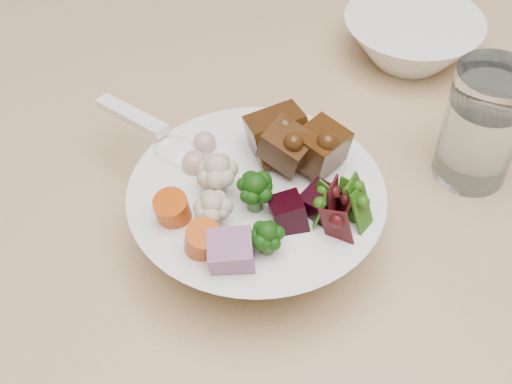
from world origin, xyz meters
TOP-DOWN VIEW (x-y plane):
  - food_bowl at (-0.36, 0.06)m, footprint 0.23×0.23m
  - soup_spoon at (-0.47, 0.06)m, footprint 0.14×0.04m
  - water_glass at (-0.25, 0.26)m, footprint 0.07×0.07m
  - side_bowl at (-0.39, 0.40)m, footprint 0.16×0.16m

SIDE VIEW (x-z plane):
  - side_bowl at x=-0.39m, z-range 0.78..0.83m
  - food_bowl at x=-0.36m, z-range 0.76..0.88m
  - water_glass at x=-0.25m, z-range 0.77..0.90m
  - soup_spoon at x=-0.47m, z-range 0.83..0.86m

